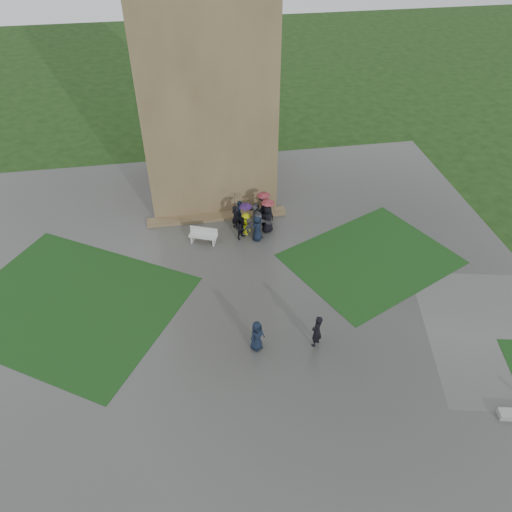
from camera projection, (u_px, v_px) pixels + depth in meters
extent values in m
plane|color=black|center=(240.00, 342.00, 24.45)|extent=(120.00, 120.00, 0.00)
cube|color=#3C3C39|center=(234.00, 312.00, 25.97)|extent=(34.00, 34.00, 0.02)
cube|color=#123512|center=(71.00, 304.00, 26.42)|extent=(14.10, 13.46, 0.01)
cube|color=#123512|center=(371.00, 259.00, 29.31)|extent=(11.12, 10.15, 0.01)
cube|color=brown|center=(203.00, 55.00, 30.15)|extent=(8.00, 8.00, 18.00)
cube|color=brown|center=(217.00, 217.00, 32.44)|extent=(9.00, 0.80, 0.22)
cube|color=beige|center=(203.00, 236.00, 30.18)|extent=(1.79, 1.11, 0.07)
cube|color=beige|center=(193.00, 238.00, 30.46)|extent=(0.25, 0.46, 0.48)
cube|color=beige|center=(214.00, 241.00, 30.24)|extent=(0.25, 0.46, 0.48)
cube|color=beige|center=(204.00, 230.00, 30.20)|extent=(1.62, 0.68, 0.46)
imported|color=black|center=(264.00, 218.00, 31.24)|extent=(1.35, 1.36, 1.52)
imported|color=black|center=(263.00, 212.00, 31.54)|extent=(0.95, 0.79, 1.69)
imported|color=black|center=(263.00, 206.00, 32.35)|extent=(0.99, 1.01, 1.44)
imported|color=#44444A|center=(256.00, 214.00, 31.56)|extent=(1.11, 1.51, 1.55)
imported|color=black|center=(239.00, 213.00, 31.36)|extent=(0.64, 0.77, 1.80)
imported|color=black|center=(235.00, 217.00, 31.17)|extent=(0.66, 0.73, 1.66)
imported|color=#BFCD0C|center=(246.00, 224.00, 30.74)|extent=(0.76, 1.08, 1.51)
imported|color=black|center=(243.00, 228.00, 30.44)|extent=(0.83, 0.79, 1.51)
imported|color=black|center=(257.00, 228.00, 30.21)|extent=(0.77, 0.98, 1.78)
imported|color=#44444A|center=(258.00, 225.00, 30.25)|extent=(1.88, 0.97, 1.93)
imported|color=black|center=(268.00, 219.00, 30.84)|extent=(1.08, 0.92, 1.87)
imported|color=#CF5564|center=(264.00, 197.00, 30.81)|extent=(0.80, 0.80, 0.71)
imported|color=#653695|center=(246.00, 208.00, 30.01)|extent=(0.76, 0.76, 0.67)
imported|color=black|center=(235.00, 200.00, 30.39)|extent=(1.06, 1.06, 0.97)
imported|color=#CF5564|center=(268.00, 205.00, 30.17)|extent=(0.80, 0.80, 0.70)
imported|color=black|center=(257.00, 336.00, 23.59)|extent=(1.02, 0.95, 1.72)
imported|color=black|center=(317.00, 331.00, 23.71)|extent=(0.80, 0.79, 1.87)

